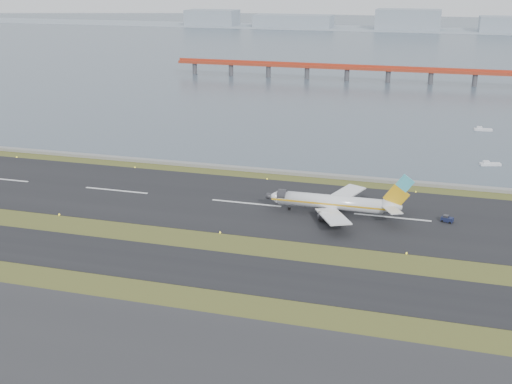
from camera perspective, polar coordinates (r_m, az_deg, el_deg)
ground at (r=152.12m, az=-4.13°, el=-4.74°), size 1000.00×1000.00×0.00m
apron_strip at (r=108.61m, az=-14.41°, el=-15.89°), size 1000.00×50.00×0.10m
taxiway_strip at (r=141.93m, az=-5.78°, el=-6.59°), size 1000.00×18.00×0.10m
runway_strip at (r=178.52m, az=-0.87°, el=-1.01°), size 1000.00×45.00×0.10m
seawall at (r=205.79m, az=1.54°, el=1.86°), size 1000.00×2.50×1.00m
bay_water at (r=595.71m, az=11.43°, el=12.74°), size 1400.00×800.00×1.30m
red_pier at (r=385.42m, az=11.70°, el=10.58°), size 260.00×5.00×10.20m
far_shoreline at (r=753.40m, az=13.63°, el=14.29°), size 1400.00×80.00×60.50m
airliner at (r=170.32m, az=7.10°, el=-0.94°), size 38.52×32.89×12.80m
pushback_tug at (r=172.07m, az=16.61°, el=-2.31°), size 3.31×2.48×1.89m
workboat_near at (r=227.22m, az=20.05°, el=2.36°), size 7.11×3.94×1.65m
workboat_far at (r=276.91m, az=19.49°, el=5.27°), size 7.19×2.77×1.71m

